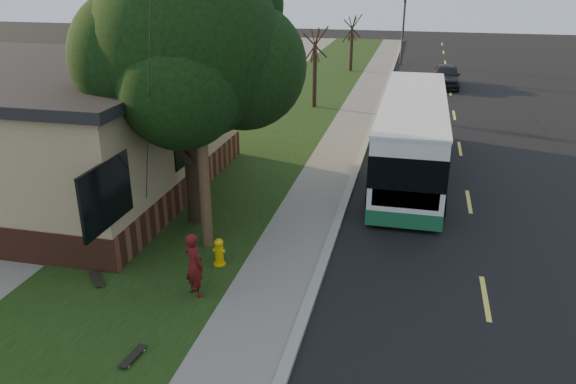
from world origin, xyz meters
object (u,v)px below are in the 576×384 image
(bare_tree_far, at_px, (351,44))
(traffic_signal, at_px, (404,24))
(fire_hydrant, at_px, (219,252))
(bare_tree_near, at_px, (315,69))
(skateboard_main, at_px, (133,356))
(transit_bus, at_px, (412,134))
(skateboard_spare, at_px, (96,279))
(distant_car, at_px, (446,76))
(leafy_tree, at_px, (190,49))
(utility_pole, at_px, (198,81))
(skateboarder, at_px, (194,264))
(dumpster, at_px, (140,155))

(bare_tree_far, xyz_separation_m, traffic_signal, (3.50, 4.00, 1.16))
(fire_hydrant, xyz_separation_m, traffic_signal, (3.10, 34.00, 2.73))
(bare_tree_near, relative_size, skateboard_main, 5.62)
(transit_bus, distance_m, skateboard_spare, 12.30)
(distant_car, bearing_deg, leafy_tree, -107.70)
(fire_hydrant, height_order, traffic_signal, traffic_signal)
(bare_tree_far, height_order, skateboard_main, bare_tree_far)
(skateboard_main, bearing_deg, fire_hydrant, 84.30)
(utility_pole, bearing_deg, bare_tree_far, 89.40)
(traffic_signal, bearing_deg, skateboard_main, -95.26)
(utility_pole, relative_size, skateboarder, 5.73)
(fire_hydrant, xyz_separation_m, bare_tree_near, (-0.90, 18.00, 1.72))
(leafy_tree, distance_m, distant_car, 24.76)
(skateboard_spare, bearing_deg, bare_tree_near, 84.79)
(transit_bus, bearing_deg, bare_tree_near, 119.54)
(fire_hydrant, distance_m, skateboard_spare, 3.07)
(skateboarder, bearing_deg, traffic_signal, -62.03)
(bare_tree_near, distance_m, traffic_signal, 16.52)
(bare_tree_far, bearing_deg, transit_bus, -77.10)
(skateboarder, height_order, skateboard_spare, skateboarder)
(bare_tree_near, distance_m, skateboard_main, 22.07)
(utility_pole, bearing_deg, skateboard_spare, -128.63)
(skateboard_spare, bearing_deg, skateboarder, -0.05)
(leafy_tree, height_order, skateboard_main, leafy_tree)
(leafy_tree, relative_size, traffic_signal, 1.42)
(skateboard_main, height_order, dumpster, dumpster)
(skateboarder, bearing_deg, skateboard_spare, 33.02)
(leafy_tree, relative_size, distant_car, 1.83)
(utility_pole, xyz_separation_m, traffic_signal, (3.81, 33.01, -1.47))
(fire_hydrant, bearing_deg, transit_bus, 61.51)
(fire_hydrant, distance_m, traffic_signal, 34.25)
(utility_pole, height_order, transit_bus, utility_pole)
(fire_hydrant, xyz_separation_m, bare_tree_far, (-0.40, 30.00, 1.57))
(bare_tree_far, xyz_separation_m, skateboard_main, (0.00, -33.97, -1.88))
(traffic_signal, distance_m, dumpster, 29.09)
(fire_hydrant, xyz_separation_m, skateboarder, (-0.06, -1.47, 0.43))
(skateboarder, bearing_deg, utility_pole, -42.33)
(dumpster, bearing_deg, transit_bus, 11.87)
(traffic_signal, distance_m, skateboard_spare, 36.07)
(fire_hydrant, distance_m, skateboarder, 1.54)
(transit_bus, relative_size, skateboarder, 6.72)
(skateboard_main, relative_size, dumpster, 0.50)
(traffic_signal, bearing_deg, utility_pole, -96.58)
(utility_pole, distance_m, transit_bus, 9.58)
(bare_tree_far, distance_m, dumpster, 24.27)
(utility_pole, distance_m, leafy_tree, 1.94)
(leafy_tree, relative_size, dumpster, 5.04)
(fire_hydrant, relative_size, bare_tree_far, 0.18)
(skateboard_spare, bearing_deg, traffic_signal, 80.75)
(utility_pole, bearing_deg, skateboard_main, -86.43)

